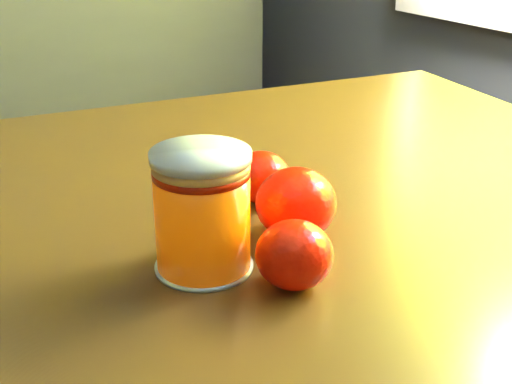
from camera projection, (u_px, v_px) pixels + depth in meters
table at (191, 305)px, 0.73m from camera, size 1.21×0.95×0.82m
juice_glass at (202, 212)px, 0.57m from camera, size 0.08×0.08×0.10m
orange_front at (296, 203)px, 0.63m from camera, size 0.08×0.08×0.06m
orange_back at (261, 177)px, 0.70m from camera, size 0.08×0.08×0.05m
orange_extra at (294, 255)px, 0.56m from camera, size 0.08×0.08×0.05m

